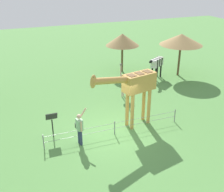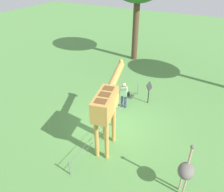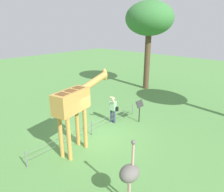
{
  "view_description": "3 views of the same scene",
  "coord_description": "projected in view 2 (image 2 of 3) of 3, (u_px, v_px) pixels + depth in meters",
  "views": [
    {
      "loc": [
        4.46,
        11.33,
        7.6
      ],
      "look_at": [
        0.36,
        0.74,
        2.41
      ],
      "focal_mm": 44.83,
      "sensor_mm": 36.0,
      "label": 1
    },
    {
      "loc": [
        -7.83,
        -4.05,
        7.35
      ],
      "look_at": [
        -0.02,
        0.16,
        1.83
      ],
      "focal_mm": 35.08,
      "sensor_mm": 36.0,
      "label": 2
    },
    {
      "loc": [
        -6.33,
        -6.96,
        5.4
      ],
      "look_at": [
        0.79,
        -0.5,
        2.09
      ],
      "focal_mm": 33.17,
      "sensor_mm": 36.0,
      "label": 3
    }
  ],
  "objects": [
    {
      "name": "visitor",
      "position": [
        124.0,
        94.0,
        12.4
      ],
      "size": [
        0.58,
        0.58,
        1.75
      ],
      "color": "navy",
      "rests_on": "ground_plane"
    },
    {
      "name": "giraffe",
      "position": [
        107.0,
        103.0,
        9.13
      ],
      "size": [
        3.7,
        1.26,
        3.35
      ],
      "color": "#C69347",
      "rests_on": "ground_plane"
    },
    {
      "name": "wire_fence",
      "position": [
        112.0,
        119.0,
        11.22
      ],
      "size": [
        7.05,
        0.05,
        0.75
      ],
      "color": "slate",
      "rests_on": "ground_plane"
    },
    {
      "name": "ostrich",
      "position": [
        186.0,
        171.0,
        7.54
      ],
      "size": [
        0.7,
        0.56,
        2.25
      ],
      "color": "#CC9E93",
      "rests_on": "ground_plane"
    },
    {
      "name": "info_sign",
      "position": [
        149.0,
        89.0,
        12.75
      ],
      "size": [
        0.56,
        0.21,
        1.32
      ],
      "color": "black",
      "rests_on": "ground_plane"
    },
    {
      "name": "ground_plane",
      "position": [
        115.0,
        126.0,
        11.37
      ],
      "size": [
        60.0,
        60.0,
        0.0
      ],
      "primitive_type": "plane",
      "color": "#568E47"
    }
  ]
}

